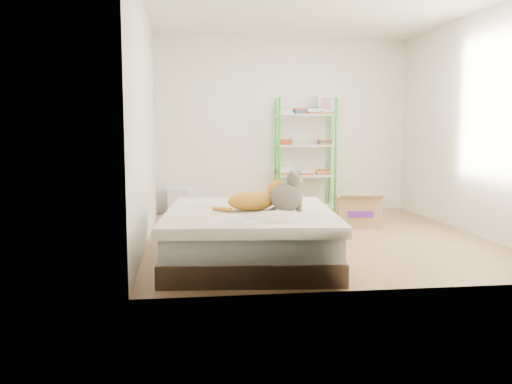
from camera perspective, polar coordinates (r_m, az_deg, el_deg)
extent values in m
cube|color=#AC7455|center=(6.31, 6.23, -4.72)|extent=(3.80, 4.20, 0.01)
cube|color=white|center=(6.34, 6.54, 18.99)|extent=(3.80, 4.20, 0.01)
cube|color=silver|center=(8.25, 2.86, 7.02)|extent=(3.80, 0.01, 2.60)
cube|color=silver|center=(4.18, 13.34, 7.35)|extent=(3.80, 0.01, 2.60)
cube|color=silver|center=(6.03, -11.59, 7.09)|extent=(0.01, 4.20, 2.60)
cube|color=silver|center=(6.90, 22.00, 6.66)|extent=(0.01, 4.20, 2.60)
cube|color=#44301C|center=(5.12, -0.67, -6.25)|extent=(1.67, 2.01, 0.19)
cube|color=silver|center=(5.08, -0.68, -4.09)|extent=(1.62, 1.95, 0.21)
cube|color=beige|center=(5.06, -0.68, -2.42)|extent=(1.71, 2.05, 0.09)
cylinder|color=green|center=(7.86, 2.48, 3.77)|extent=(0.04, 0.04, 1.70)
cylinder|color=green|center=(8.17, 2.09, 3.88)|extent=(0.04, 0.04, 1.70)
cylinder|color=green|center=(8.05, 8.39, 3.77)|extent=(0.04, 0.04, 1.70)
cylinder|color=green|center=(8.36, 7.79, 3.88)|extent=(0.04, 0.04, 1.70)
cube|color=silver|center=(8.17, 5.16, -1.43)|extent=(0.86, 0.34, 0.02)
cube|color=silver|center=(8.12, 5.19, 1.71)|extent=(0.86, 0.34, 0.02)
cube|color=silver|center=(8.09, 5.22, 4.89)|extent=(0.86, 0.34, 0.02)
cube|color=silver|center=(8.09, 5.26, 8.08)|extent=(0.86, 0.34, 0.02)
cube|color=#B33F15|center=(8.16, 5.16, -1.03)|extent=(0.20, 0.16, 0.09)
cube|color=#B33F15|center=(8.05, 3.11, 2.10)|extent=(0.20, 0.16, 0.09)
cube|color=#B33F15|center=(8.11, 5.20, 2.12)|extent=(0.20, 0.16, 0.09)
cube|color=#B33F15|center=(8.18, 7.25, 2.13)|extent=(0.20, 0.16, 0.09)
cube|color=#B33F15|center=(8.03, 3.13, 5.31)|extent=(0.20, 0.16, 0.09)
cube|color=#B33F15|center=(8.16, 7.29, 5.28)|extent=(0.20, 0.16, 0.09)
cube|color=#B33F15|center=(8.03, 3.15, 8.52)|extent=(0.20, 0.16, 0.09)
cube|color=#B33F15|center=(8.07, 4.56, 8.50)|extent=(0.20, 0.16, 0.09)
cube|color=#B33F15|center=(8.12, 5.96, 8.47)|extent=(0.20, 0.16, 0.09)
cube|color=#B33F15|center=(8.17, 7.34, 8.44)|extent=(0.20, 0.16, 0.09)
cube|color=white|center=(8.22, 7.34, 9.09)|extent=(0.22, 0.09, 0.28)
cube|color=red|center=(8.21, 7.37, 9.09)|extent=(0.17, 0.06, 0.21)
cube|color=#9C8458|center=(7.12, 10.70, -1.99)|extent=(0.60, 0.51, 0.37)
cube|color=#5D1CA2|center=(6.93, 11.55, -2.30)|extent=(0.32, 0.07, 0.08)
cube|color=#9C8458|center=(6.90, 11.27, -0.71)|extent=(0.55, 0.25, 0.12)
cube|color=white|center=(7.93, -7.93, -1.12)|extent=(0.38, 0.35, 0.36)
cube|color=white|center=(7.91, -7.95, 0.29)|extent=(0.41, 0.39, 0.03)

